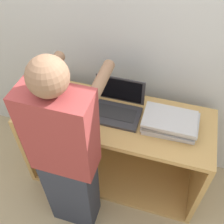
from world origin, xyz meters
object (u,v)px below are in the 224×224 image
Objects in this scene: laptop_stack_left at (65,100)px; laptop_stack_right at (170,122)px; person at (67,160)px; laptop_open at (117,106)px.

laptop_stack_left is 0.77m from laptop_stack_right.
laptop_stack_left is 0.48m from person.
person is (-0.58, -0.43, -0.08)m from laptop_stack_right.
laptop_open is 0.95× the size of laptop_stack_left.
person reaches higher than laptop_stack_right.
laptop_open is 0.23× the size of person.
laptop_stack_left is at bearing 113.84° from person.
laptop_stack_left is (-0.39, -0.04, -0.00)m from laptop_open.
laptop_open is 0.95× the size of laptop_stack_right.
laptop_open is at bearing 6.47° from laptop_stack_left.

